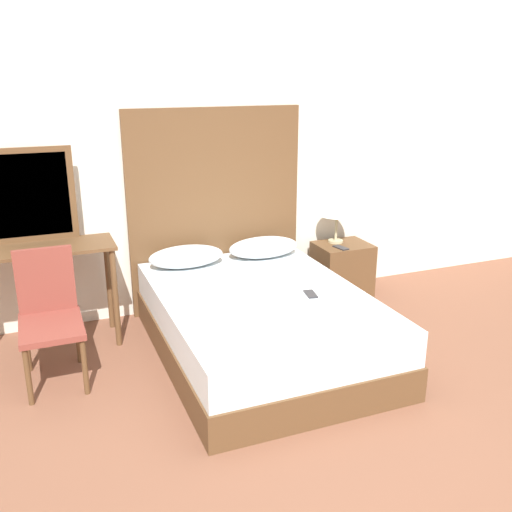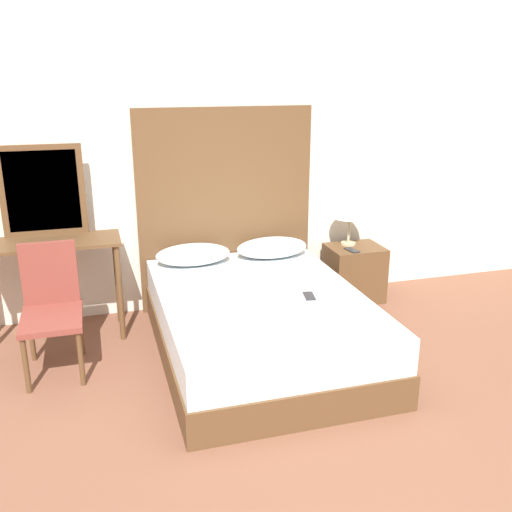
% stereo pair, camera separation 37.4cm
% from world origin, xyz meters
% --- Properties ---
extents(ground_plane, '(16.00, 16.00, 0.00)m').
position_xyz_m(ground_plane, '(0.00, 0.00, 0.00)').
color(ground_plane, brown).
extents(wall_back, '(10.00, 0.06, 2.70)m').
position_xyz_m(wall_back, '(0.00, 2.54, 1.35)').
color(wall_back, silver).
rests_on(wall_back, ground_plane).
extents(bed, '(1.44, 1.99, 0.48)m').
position_xyz_m(bed, '(-0.03, 1.44, 0.24)').
color(bed, brown).
rests_on(bed, ground_plane).
extents(headboard, '(1.51, 0.05, 1.73)m').
position_xyz_m(headboard, '(-0.03, 2.46, 0.86)').
color(headboard, brown).
rests_on(headboard, ground_plane).
extents(pillow_left, '(0.61, 0.34, 0.17)m').
position_xyz_m(pillow_left, '(-0.37, 2.22, 0.57)').
color(pillow_left, silver).
rests_on(pillow_left, bed).
extents(pillow_right, '(0.61, 0.34, 0.17)m').
position_xyz_m(pillow_right, '(0.31, 2.22, 0.57)').
color(pillow_right, silver).
rests_on(pillow_right, bed).
extents(phone_on_bed, '(0.10, 0.16, 0.01)m').
position_xyz_m(phone_on_bed, '(0.28, 1.28, 0.49)').
color(phone_on_bed, '#232328').
rests_on(phone_on_bed, bed).
extents(nightstand, '(0.48, 0.40, 0.50)m').
position_xyz_m(nightstand, '(1.10, 2.23, 0.25)').
color(nightstand, brown).
rests_on(nightstand, ground_plane).
extents(table_lamp, '(0.31, 0.31, 0.38)m').
position_xyz_m(table_lamp, '(1.07, 2.31, 0.80)').
color(table_lamp, tan).
rests_on(table_lamp, nightstand).
extents(phone_on_nightstand, '(0.10, 0.16, 0.01)m').
position_xyz_m(phone_on_nightstand, '(1.02, 2.13, 0.51)').
color(phone_on_nightstand, '#232328').
rests_on(phone_on_nightstand, nightstand).
extents(vanity_desk, '(1.07, 0.43, 0.79)m').
position_xyz_m(vanity_desk, '(-1.49, 2.15, 0.64)').
color(vanity_desk, brown).
rests_on(vanity_desk, ground_plane).
extents(vanity_mirror, '(0.62, 0.03, 0.69)m').
position_xyz_m(vanity_mirror, '(-1.49, 2.34, 1.14)').
color(vanity_mirror, brown).
rests_on(vanity_mirror, vanity_desk).
extents(chair, '(0.40, 0.52, 0.88)m').
position_xyz_m(chair, '(-1.46, 1.68, 0.48)').
color(chair, brown).
rests_on(chair, ground_plane).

